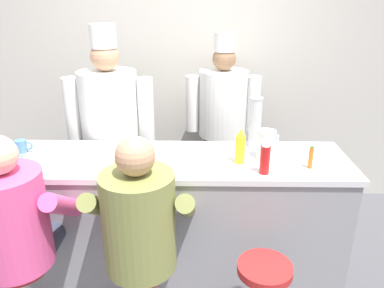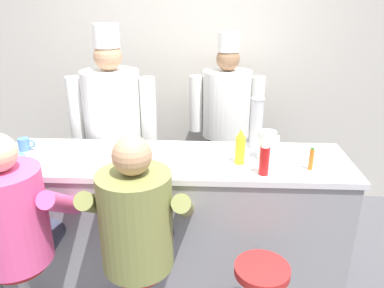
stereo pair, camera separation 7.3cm
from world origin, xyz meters
The scene contains 14 objects.
wall_back centered at (0.00, 1.74, 1.35)m, with size 10.00×0.06×2.70m.
diner_counter centered at (0.00, 0.33, 0.52)m, with size 2.45×0.66×1.03m.
ketchup_bottle_red centered at (0.60, 0.11, 1.14)m, with size 0.06×0.06×0.24m.
mustard_bottle_yellow centered at (0.46, 0.27, 1.14)m, with size 0.07×0.07×0.24m.
hot_sauce_bottle_orange centered at (0.91, 0.19, 1.10)m, with size 0.03×0.03×0.15m.
water_pitcher_clear centered at (0.65, 0.35, 1.13)m, with size 0.15×0.13×0.20m.
breakfast_plate centered at (-0.32, 0.21, 1.04)m, with size 0.26×0.26×0.05m.
cereal_bowl centered at (-1.04, 0.20, 1.05)m, with size 0.13×0.13×0.05m.
coffee_mug_blue centered at (-1.08, 0.42, 1.07)m, with size 0.13×0.08×0.09m.
cup_stack_steel centered at (0.60, 0.55, 1.22)m, with size 0.09×0.09×0.38m.
diner_seated_pink centered at (-0.86, -0.24, 0.87)m, with size 0.62×0.61×1.41m.
diner_seated_olive centered at (-0.14, -0.24, 0.87)m, with size 0.62×0.61×1.41m.
cook_in_whites_near centered at (-0.55, 0.91, 1.03)m, with size 0.73×0.47×1.88m.
cook_in_whites_far centered at (0.41, 1.37, 0.98)m, with size 0.70×0.45×1.78m.
Camera 1 is at (0.18, -2.03, 2.08)m, focal length 35.00 mm.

